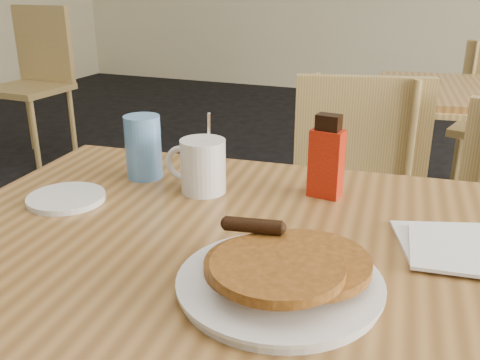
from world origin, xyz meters
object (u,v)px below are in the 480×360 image
chair_wall_extra (36,69)px  chair_main_far (351,202)px  syrup_bottle (326,159)px  main_table (268,263)px  pancake_plate (281,275)px  coffee_mug (202,165)px  blue_tumbler (143,147)px

chair_wall_extra → chair_main_far: bearing=-27.4°
chair_wall_extra → syrup_bottle: (2.38, -1.81, 0.23)m
main_table → pancake_plate: (0.07, -0.14, 0.07)m
main_table → syrup_bottle: syrup_bottle is taller
pancake_plate → coffee_mug: size_ratio=1.69×
coffee_mug → syrup_bottle: bearing=16.2°
chair_wall_extra → blue_tumbler: size_ratio=7.14×
coffee_mug → chair_main_far: bearing=68.6°
main_table → chair_main_far: 0.75m
coffee_mug → chair_wall_extra: bearing=138.9°
pancake_plate → coffee_mug: 0.41m
main_table → coffee_mug: coffee_mug is taller
main_table → coffee_mug: bearing=140.7°
chair_wall_extra → blue_tumbler: (1.97, -1.85, 0.22)m
chair_wall_extra → main_table: bearing=-39.3°
syrup_bottle → blue_tumbler: size_ratio=1.22×
syrup_bottle → blue_tumbler: syrup_bottle is taller
main_table → chair_wall_extra: 3.11m
chair_wall_extra → pancake_plate: size_ratio=3.37×
chair_wall_extra → pancake_plate: bearing=-40.4°
chair_wall_extra → coffee_mug: size_ratio=5.69×
chair_wall_extra → pancake_plate: chair_wall_extra is taller
main_table → blue_tumbler: 0.43m
main_table → blue_tumbler: size_ratio=9.44×
syrup_bottle → coffee_mug: bearing=-157.2°
main_table → syrup_bottle: bearing=80.1°
pancake_plate → chair_wall_extra: bearing=137.7°
main_table → chair_wall_extra: size_ratio=1.32×
chair_wall_extra → blue_tumbler: 2.71m
coffee_mug → main_table: bearing=-39.0°
pancake_plate → blue_tumbler: (-0.43, 0.33, 0.05)m
chair_main_far → syrup_bottle: 0.57m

